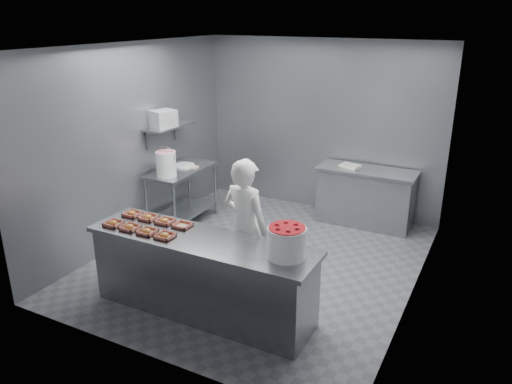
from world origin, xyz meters
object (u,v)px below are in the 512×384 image
(tray_7, at_px, (182,225))
(tray_6, at_px, (165,221))
(tray_3, at_px, (165,236))
(tray_0, at_px, (113,223))
(strawberry_tub, at_px, (287,241))
(glaze_bucket, at_px, (166,163))
(prep_table, at_px, (182,188))
(tray_4, at_px, (132,214))
(worker, at_px, (246,228))
(tray_5, at_px, (148,217))
(appliance, at_px, (163,119))
(back_counter, at_px, (365,197))
(tray_2, at_px, (147,231))
(tray_1, at_px, (130,227))
(service_counter, at_px, (202,275))

(tray_7, bearing_deg, tray_6, -180.00)
(tray_3, bearing_deg, tray_0, 180.00)
(tray_7, distance_m, strawberry_tub, 1.35)
(tray_6, height_order, glaze_bucket, glaze_bucket)
(prep_table, bearing_deg, tray_4, -72.15)
(tray_6, distance_m, worker, 0.93)
(tray_5, xyz_separation_m, appliance, (-0.99, 1.65, 0.77))
(tray_5, relative_size, worker, 0.11)
(tray_6, relative_size, glaze_bucket, 0.42)
(tray_6, bearing_deg, back_counter, 64.21)
(prep_table, height_order, back_counter, same)
(tray_0, bearing_deg, prep_table, 105.29)
(tray_0, distance_m, tray_2, 0.48)
(back_counter, relative_size, tray_4, 8.01)
(tray_0, xyz_separation_m, tray_5, (0.24, 0.32, 0.00))
(tray_7, distance_m, worker, 0.72)
(tray_2, distance_m, tray_7, 0.40)
(back_counter, bearing_deg, tray_4, -122.56)
(tray_0, xyz_separation_m, tray_1, (0.24, 0.00, 0.00))
(tray_2, bearing_deg, tray_4, 146.39)
(appliance, bearing_deg, tray_0, -50.97)
(tray_6, height_order, worker, worker)
(tray_3, bearing_deg, tray_2, 180.00)
(strawberry_tub, height_order, glaze_bucket, glaze_bucket)
(tray_4, distance_m, tray_5, 0.24)
(prep_table, bearing_deg, tray_5, -65.48)
(service_counter, bearing_deg, tray_7, 155.52)
(tray_1, relative_size, tray_2, 1.00)
(prep_table, distance_m, glaze_bucket, 0.62)
(tray_7, distance_m, appliance, 2.34)
(tray_5, bearing_deg, service_counter, -10.84)
(tray_6, distance_m, strawberry_tub, 1.59)
(tray_2, height_order, worker, worker)
(prep_table, relative_size, tray_2, 6.40)
(tray_4, bearing_deg, glaze_bucket, 111.61)
(tray_3, xyz_separation_m, worker, (0.57, 0.76, -0.09))
(tray_2, height_order, tray_6, same)
(back_counter, distance_m, tray_3, 3.66)
(service_counter, bearing_deg, tray_5, 169.16)
(back_counter, relative_size, strawberry_tub, 3.89)
(glaze_bucket, bearing_deg, tray_0, -72.08)
(prep_table, height_order, appliance, appliance)
(tray_6, bearing_deg, worker, 28.57)
(back_counter, relative_size, appliance, 4.50)
(tray_2, bearing_deg, back_counter, 66.34)
(back_counter, distance_m, tray_5, 3.57)
(back_counter, xyz_separation_m, tray_7, (-1.25, -3.09, 0.47))
(tray_7, xyz_separation_m, glaze_bucket, (-1.29, 1.42, 0.17))
(tray_4, bearing_deg, tray_7, 0.00)
(tray_2, height_order, glaze_bucket, glaze_bucket)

